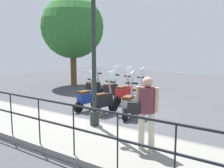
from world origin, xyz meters
TOP-DOWN VIEW (x-y plane):
  - ground_plane at (0.00, 0.00)m, footprint 28.00×28.00m
  - promenade_walkway at (-3.15, 0.00)m, footprint 2.20×20.00m
  - fence_railing at (-4.20, -0.00)m, footprint 0.04×16.03m
  - lamp_post_near at (-2.40, -0.70)m, footprint 0.26×0.90m
  - pedestrian_with_bag at (-3.10, -2.66)m, footprint 0.42×0.63m
  - tree_large at (3.31, 5.49)m, footprint 3.70×3.70m
  - scooter_near_0 at (-0.78, -0.87)m, footprint 1.22×0.50m
  - scooter_near_1 at (-0.91, 0.07)m, footprint 1.21×0.51m
  - scooter_near_2 at (-0.86, 0.90)m, footprint 1.23×0.44m
  - scooter_far_0 at (0.78, -0.36)m, footprint 1.23×0.44m
  - scooter_far_1 at (0.80, 0.32)m, footprint 1.22×0.48m
  - scooter_far_2 at (0.99, 1.10)m, footprint 1.23×0.45m
  - scooter_far_3 at (1.06, 2.11)m, footprint 1.22×0.51m

SIDE VIEW (x-z plane):
  - ground_plane at x=0.00m, z-range 0.00..0.00m
  - promenade_walkway at x=-3.15m, z-range 0.00..0.15m
  - scooter_near_0 at x=-0.78m, z-range -0.29..1.25m
  - scooter_near_1 at x=-0.91m, z-range -0.29..1.25m
  - scooter_near_2 at x=-0.86m, z-range -0.29..1.25m
  - scooter_far_0 at x=0.78m, z-range -0.29..1.25m
  - scooter_far_1 at x=0.80m, z-range -0.29..1.25m
  - scooter_far_2 at x=0.99m, z-range -0.29..1.25m
  - scooter_far_3 at x=1.06m, z-range -0.29..1.25m
  - fence_railing at x=-4.20m, z-range 0.35..1.42m
  - pedestrian_with_bag at x=-3.10m, z-range 0.28..1.87m
  - lamp_post_near at x=-2.40m, z-range -0.10..4.30m
  - tree_large at x=3.31m, z-range 0.81..6.14m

